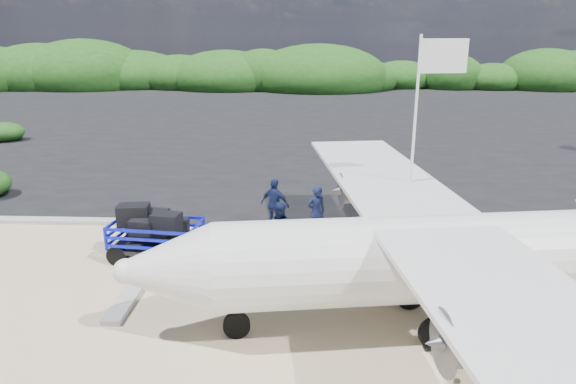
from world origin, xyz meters
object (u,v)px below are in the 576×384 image
Objects in this scene: crew_b at (279,229)px; baggage_cart at (158,259)px; flagpole at (404,268)px; crew_a at (316,212)px; aircraft_large at (507,143)px; signboard at (396,286)px; aircraft_small at (177,110)px; crew_c at (275,204)px.

baggage_cart is at bearing 17.05° from crew_b.
flagpole is 3.71m from crew_a.
aircraft_large is (12.61, 16.78, -0.94)m from crew_a.
aircraft_small is at bearing 126.91° from signboard.
aircraft_large is (17.62, 18.84, 0.00)m from baggage_cart.
flagpole is at bearing 168.30° from crew_c.
crew_c is at bearing 70.33° from aircraft_small.
flagpole reaches higher than baggage_cart.
signboard is 4.04m from crew_b.
signboard is 5.72m from crew_c.
aircraft_large is at bearing -106.44° from crew_c.
flagpole is at bearing 3.45° from baggage_cart.
crew_c is (-4.17, 3.08, 0.96)m from flagpole.
aircraft_small is at bearing -59.42° from crew_b.
crew_a is (5.01, 2.06, 0.94)m from baggage_cart.
aircraft_large is (14.09, 16.08, -0.96)m from crew_c.
crew_a is at bearing 28.22° from baggage_cart.
flagpole is at bearing 54.40° from aircraft_large.
aircraft_large reaches higher than baggage_cart.
crew_c is (-3.75, 4.22, 0.96)m from signboard.
aircraft_small is at bearing 115.09° from flagpole.
signboard is at bearing -5.49° from baggage_cart.
flagpole is at bearing 74.74° from aircraft_small.
baggage_cart is 3.96m from crew_b.
crew_c reaches higher than crew_b.
flagpole reaches higher than signboard.
aircraft_large is (9.92, 19.16, 0.00)m from flagpole.
crew_b is at bearing 164.56° from signboard.
aircraft_large is at bearing 62.62° from flagpole.
signboard is at bearing 162.24° from crew_b.
flagpole is at bearing 116.27° from crew_a.
aircraft_large is (13.79, 18.42, -0.92)m from crew_b.
crew_b is at bearing 169.13° from flagpole.
baggage_cart is 4.58m from crew_c.
baggage_cart is 33.67m from aircraft_small.
baggage_cart reaches higher than signboard.
crew_b is 0.95× the size of crew_c.
crew_b is at bearing 32.09° from crew_a.
crew_a is 0.10× the size of aircraft_large.
baggage_cart is 7.71m from flagpole.
crew_b is (3.83, 0.42, 0.92)m from baggage_cart.
signboard is 37.40m from aircraft_small.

